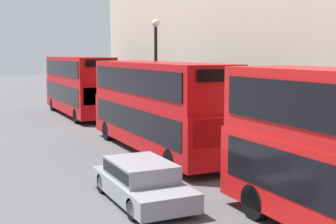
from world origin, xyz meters
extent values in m
cylinder|color=black|center=(0.48, 9.30, 0.50)|extent=(0.30, 1.00, 1.00)
cylinder|color=black|center=(2.73, 9.30, 0.50)|extent=(0.30, 1.00, 1.00)
cube|color=#B20C0F|center=(1.60, 18.62, 1.37)|extent=(2.55, 11.09, 2.03)
cube|color=#B20C0F|center=(1.60, 18.62, 3.29)|extent=(2.50, 10.87, 1.82)
cube|color=black|center=(1.60, 18.62, 1.61)|extent=(2.59, 10.20, 1.14)
cube|color=black|center=(1.60, 18.62, 3.38)|extent=(2.59, 10.20, 1.09)
cube|color=black|center=(1.60, 13.10, 1.77)|extent=(2.17, 0.06, 1.02)
cube|color=black|center=(1.60, 13.10, 3.84)|extent=(1.78, 0.06, 0.44)
cylinder|color=black|center=(0.48, 14.67, 0.50)|extent=(0.30, 1.00, 1.00)
cylinder|color=black|center=(2.73, 14.67, 0.50)|extent=(0.30, 1.00, 1.00)
cylinder|color=black|center=(0.48, 22.56, 0.50)|extent=(0.30, 1.00, 1.00)
cylinder|color=black|center=(2.73, 22.56, 0.50)|extent=(0.30, 1.00, 1.00)
cube|color=#B20C0F|center=(1.60, 32.94, 1.46)|extent=(2.55, 10.88, 2.23)
cube|color=#B20C0F|center=(1.60, 32.94, 3.46)|extent=(2.50, 10.66, 1.76)
cube|color=black|center=(1.60, 32.94, 1.73)|extent=(2.59, 10.01, 1.25)
cube|color=black|center=(1.60, 32.94, 3.54)|extent=(2.59, 10.01, 1.06)
cube|color=black|center=(1.60, 27.53, 1.91)|extent=(2.17, 0.06, 1.11)
cube|color=black|center=(1.60, 27.53, 3.98)|extent=(1.78, 0.06, 0.42)
cylinder|color=black|center=(0.48, 29.10, 0.50)|extent=(0.30, 1.00, 1.00)
cylinder|color=black|center=(2.73, 29.10, 0.50)|extent=(0.30, 1.00, 1.00)
cylinder|color=black|center=(0.48, 36.78, 0.50)|extent=(0.30, 1.00, 1.00)
cylinder|color=black|center=(2.73, 36.78, 0.50)|extent=(0.30, 1.00, 1.00)
cube|color=gray|center=(-1.80, 12.07, 0.46)|extent=(1.90, 4.46, 0.55)
cube|color=gray|center=(-1.80, 12.18, 1.01)|extent=(1.67, 2.45, 0.54)
cube|color=black|center=(-1.80, 12.18, 1.03)|extent=(1.71, 2.33, 0.35)
cylinder|color=black|center=(-2.64, 10.65, 0.32)|extent=(0.22, 0.64, 0.64)
cylinder|color=black|center=(-0.96, 10.65, 0.32)|extent=(0.22, 0.64, 0.64)
cylinder|color=black|center=(-2.64, 13.50, 0.32)|extent=(0.22, 0.64, 0.64)
cylinder|color=black|center=(-0.96, 13.50, 0.32)|extent=(0.22, 0.64, 0.64)
cylinder|color=black|center=(3.57, 23.17, 3.03)|extent=(0.18, 0.18, 6.05)
sphere|color=beige|center=(3.57, 23.17, 6.27)|extent=(0.44, 0.44, 0.44)
cylinder|color=#26262D|center=(3.79, 27.89, 0.77)|extent=(0.36, 0.36, 1.55)
sphere|color=tan|center=(3.79, 27.89, 1.66)|extent=(0.22, 0.22, 0.22)
camera|label=1|loc=(-7.11, -1.07, 4.62)|focal=50.00mm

